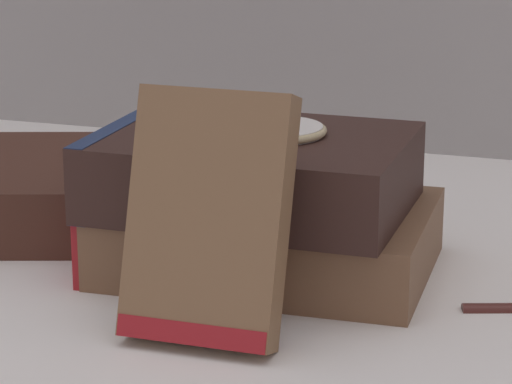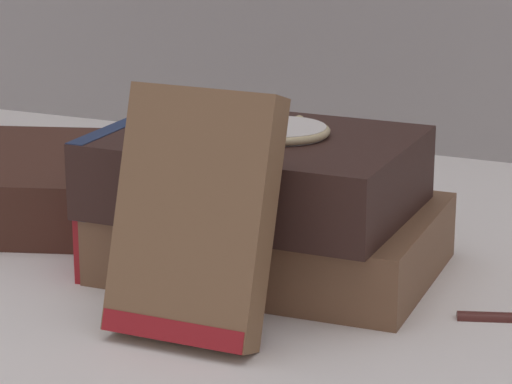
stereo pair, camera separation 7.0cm
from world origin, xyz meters
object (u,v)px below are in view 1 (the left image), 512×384
(book_flat_top, at_px, (244,171))
(book_leaning_front, at_px, (207,226))
(pocket_watch, at_px, (278,130))
(reading_glasses, at_px, (284,211))
(book_flat_bottom, at_px, (255,236))

(book_flat_top, relative_size, book_leaning_front, 1.39)
(book_flat_top, bearing_deg, book_leaning_front, -82.65)
(pocket_watch, height_order, reading_glasses, pocket_watch)
(book_leaning_front, bearing_deg, book_flat_top, 97.63)
(book_flat_bottom, height_order, book_flat_top, book_flat_top)
(book_flat_top, distance_m, book_leaning_front, 0.11)
(book_flat_top, distance_m, reading_glasses, 0.14)
(reading_glasses, bearing_deg, pocket_watch, -91.10)
(book_flat_bottom, bearing_deg, reading_glasses, 95.78)
(reading_glasses, bearing_deg, book_leaning_front, -99.72)
(pocket_watch, bearing_deg, book_flat_top, -166.25)
(reading_glasses, bearing_deg, book_flat_top, -100.73)
(book_leaning_front, height_order, reading_glasses, book_leaning_front)
(book_leaning_front, bearing_deg, book_flat_bottom, 95.07)
(book_flat_top, bearing_deg, reading_glasses, 95.12)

